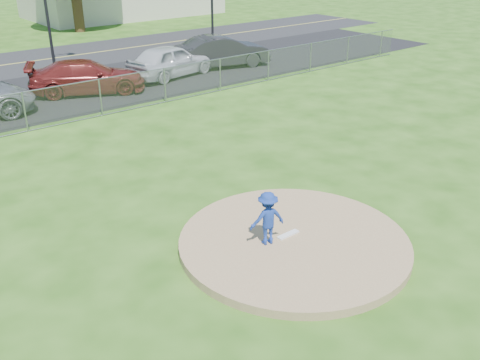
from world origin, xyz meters
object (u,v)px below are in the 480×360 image
Objects in this scene: parked_car_darkred at (87,77)px; parked_car_charcoal at (222,51)px; parked_car_pearl at (171,61)px; pitcher at (267,218)px.

parked_car_charcoal is (8.03, 0.32, 0.10)m from parked_car_darkred.
parked_car_pearl is (4.64, 0.21, 0.08)m from parked_car_darkred.
parked_car_pearl is at bearing -99.12° from pitcher.
parked_car_pearl reaches higher than parked_car_darkred.
parked_car_darkred is at bearing 81.35° from parked_car_pearl.
parked_car_charcoal is at bearing -108.30° from pitcher.
pitcher is at bearing 159.40° from parked_car_charcoal.
parked_car_pearl is at bearing 105.68° from parked_car_charcoal.
pitcher is at bearing -165.62° from parked_car_darkred.
pitcher is 18.90m from parked_car_charcoal.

